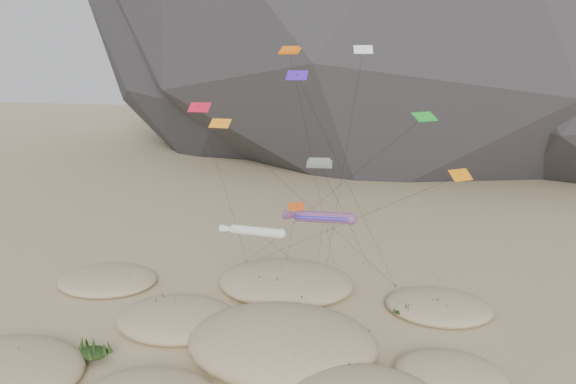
% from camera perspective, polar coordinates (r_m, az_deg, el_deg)
% --- Properties ---
extents(ground, '(500.00, 500.00, 0.00)m').
position_cam_1_polar(ground, '(51.03, -3.17, -17.10)').
color(ground, '#CCB789').
rests_on(ground, ground).
extents(dunes, '(49.48, 37.55, 4.21)m').
position_cam_1_polar(dunes, '(54.54, -4.61, -14.13)').
color(dunes, '#CCB789').
rests_on(dunes, ground).
extents(dune_grass, '(40.90, 28.82, 1.57)m').
position_cam_1_polar(dune_grass, '(54.47, -3.88, -13.99)').
color(dune_grass, black).
rests_on(dune_grass, ground).
extents(kite_stakes, '(24.56, 6.84, 0.30)m').
position_cam_1_polar(kite_stakes, '(71.02, 4.19, -7.90)').
color(kite_stakes, '#3F2D1E').
rests_on(kite_stakes, ground).
extents(rainbow_tube_kite, '(7.76, 16.11, 11.92)m').
position_cam_1_polar(rainbow_tube_kite, '(54.14, 3.34, -2.55)').
color(rainbow_tube_kite, orange).
rests_on(rainbow_tube_kite, ground).
extents(white_tube_kite, '(7.22, 17.18, 10.66)m').
position_cam_1_polar(white_tube_kite, '(53.50, -3.52, -3.99)').
color(white_tube_kite, silver).
rests_on(white_tube_kite, ground).
extents(orange_parafoil, '(5.01, 9.07, 27.21)m').
position_cam_1_polar(orange_parafoil, '(60.84, 0.25, 13.84)').
color(orange_parafoil, orange).
rests_on(orange_parafoil, ground).
extents(multi_parafoil, '(5.18, 15.40, 16.83)m').
position_cam_1_polar(multi_parafoil, '(52.81, 3.29, 2.78)').
color(multi_parafoil, '#D74C16').
rests_on(multi_parafoil, ground).
extents(delta_kites, '(27.85, 18.42, 27.11)m').
position_cam_1_polar(delta_kites, '(54.99, 3.14, 6.48)').
color(delta_kites, orange).
rests_on(delta_kites, ground).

